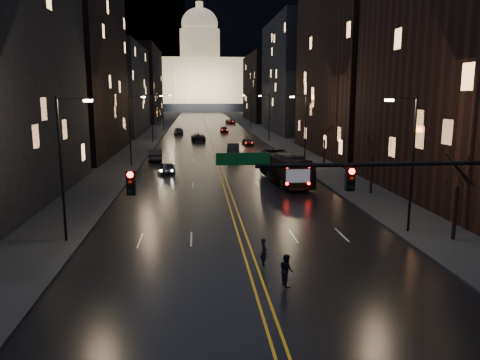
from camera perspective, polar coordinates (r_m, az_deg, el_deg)
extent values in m
plane|color=black|center=(20.96, 3.17, -15.28)|extent=(900.00, 900.00, 0.00)
cube|color=black|center=(148.97, -4.27, 6.94)|extent=(20.00, 320.00, 0.02)
cube|color=black|center=(149.35, -9.69, 6.86)|extent=(8.00, 320.00, 0.16)
cube|color=black|center=(149.89, 1.13, 7.01)|extent=(8.00, 320.00, 0.16)
cube|color=orange|center=(148.97, -4.27, 6.95)|extent=(0.62, 320.00, 0.01)
cube|color=black|center=(75.05, -19.90, 13.61)|extent=(12.00, 30.00, 28.00)
cube|color=black|center=(112.14, -14.92, 10.58)|extent=(12.00, 34.00, 20.00)
cube|color=black|center=(159.72, -12.11, 11.28)|extent=(12.00, 40.00, 24.00)
cube|color=black|center=(45.53, 27.03, 13.01)|extent=(12.00, 26.00, 24.00)
cube|color=black|center=(73.36, 14.40, 17.91)|extent=(12.00, 30.00, 38.00)
cube|color=black|center=(113.27, 6.98, 12.36)|extent=(12.00, 34.00, 26.00)
cube|color=black|center=(160.46, 3.27, 11.13)|extent=(12.00, 40.00, 22.00)
cube|color=black|center=(404.84, 0.82, 18.40)|extent=(520.00, 60.00, 130.00)
cube|color=black|center=(268.77, -4.80, 8.92)|extent=(90.00, 50.00, 4.00)
cube|color=#EFCA8A|center=(268.77, -4.84, 11.90)|extent=(80.00, 36.00, 24.00)
cylinder|color=beige|center=(270.02, -4.91, 16.15)|extent=(22.00, 22.00, 16.00)
ellipsoid|color=beige|center=(271.34, -4.95, 18.46)|extent=(20.00, 20.00, 17.00)
cylinder|color=#EFCA8A|center=(272.65, -4.98, 20.23)|extent=(4.00, 4.00, 6.00)
cylinder|color=black|center=(20.66, 18.62, 1.85)|extent=(12.00, 0.18, 0.18)
cube|color=black|center=(19.17, -13.15, -0.32)|extent=(0.35, 0.30, 1.00)
cube|color=black|center=(20.03, 13.28, 0.13)|extent=(0.35, 0.30, 1.00)
sphere|color=#FF0705|center=(18.93, -13.26, 0.62)|extent=(0.24, 0.24, 0.24)
sphere|color=#FF0705|center=(19.80, 13.49, 1.03)|extent=(0.24, 0.24, 0.24)
cube|color=#053F14|center=(18.93, 0.37, 2.58)|extent=(2.20, 0.06, 0.50)
cylinder|color=black|center=(32.17, 20.26, 1.60)|extent=(0.16, 0.16, 9.00)
cylinder|color=black|center=(31.46, 19.26, 9.35)|extent=(1.80, 0.10, 0.10)
cube|color=#FFCC99|center=(31.10, 17.72, 9.25)|extent=(0.50, 0.25, 0.15)
cylinder|color=black|center=(30.14, -20.93, 1.00)|extent=(0.16, 0.16, 9.00)
cylinder|color=black|center=(29.56, -19.78, 9.28)|extent=(1.80, 0.10, 0.10)
cube|color=#FFCC99|center=(29.35, -18.04, 9.19)|extent=(0.50, 0.25, 0.15)
cylinder|color=black|center=(60.45, 7.97, 6.00)|extent=(0.16, 0.16, 9.00)
cylinder|color=black|center=(60.08, 7.23, 10.10)|extent=(1.80, 0.10, 0.10)
cube|color=#FFCC99|center=(59.89, 6.37, 10.02)|extent=(0.50, 0.25, 0.15)
cylinder|color=black|center=(59.40, -13.27, 5.75)|extent=(0.16, 0.16, 9.00)
cylinder|color=black|center=(59.11, -12.57, 9.93)|extent=(1.80, 0.10, 0.10)
cube|color=#FFCC99|center=(59.00, -11.69, 9.87)|extent=(0.50, 0.25, 0.15)
cylinder|color=black|center=(89.86, 3.57, 7.51)|extent=(0.16, 0.16, 9.00)
cylinder|color=black|center=(89.61, 3.02, 10.26)|extent=(1.80, 0.10, 0.10)
cube|color=#FFCC99|center=(89.48, 2.44, 10.20)|extent=(0.50, 0.25, 0.15)
cylinder|color=black|center=(89.15, -10.67, 7.33)|extent=(0.16, 0.16, 9.00)
cylinder|color=black|center=(88.96, -10.17, 10.11)|extent=(1.80, 0.10, 0.10)
cube|color=#FFCC99|center=(88.89, -9.58, 10.07)|extent=(0.50, 0.25, 0.15)
cylinder|color=black|center=(119.56, 1.33, 8.26)|extent=(0.16, 0.16, 9.00)
cylinder|color=black|center=(119.37, 0.90, 10.32)|extent=(1.80, 0.10, 0.10)
cube|color=#FFCC99|center=(119.27, 0.46, 10.27)|extent=(0.50, 0.25, 0.15)
cylinder|color=black|center=(119.03, -9.36, 8.11)|extent=(0.16, 0.16, 9.00)
cylinder|color=black|center=(118.88, -8.98, 10.20)|extent=(1.80, 0.10, 0.10)
cube|color=#FFCC99|center=(118.83, -8.54, 10.16)|extent=(0.50, 0.25, 0.15)
cylinder|color=black|center=(31.88, 24.74, -3.84)|extent=(0.24, 0.24, 3.50)
cylinder|color=black|center=(44.26, 15.74, 0.52)|extent=(0.24, 0.24, 3.50)
cylinder|color=black|center=(59.30, 10.23, 3.18)|extent=(0.24, 0.24, 3.50)
imported|color=black|center=(48.32, 5.56, 1.43)|extent=(3.81, 11.35, 3.10)
imported|color=black|center=(54.65, -8.82, 1.51)|extent=(2.07, 4.30, 1.41)
imported|color=black|center=(65.27, -10.27, 3.03)|extent=(2.17, 5.23, 1.68)
imported|color=black|center=(92.27, -5.12, 5.24)|extent=(2.92, 5.62, 1.51)
imported|color=black|center=(107.74, -7.50, 5.94)|extent=(2.18, 5.26, 1.52)
imported|color=black|center=(70.85, -0.83, 3.78)|extent=(2.25, 5.26, 1.69)
imported|color=black|center=(83.24, 0.96, 4.65)|extent=(2.08, 4.10, 1.34)
imported|color=black|center=(112.29, -1.94, 6.15)|extent=(1.91, 4.56, 1.32)
imported|color=black|center=(144.76, -1.15, 7.15)|extent=(3.02, 5.43, 1.44)
imported|color=black|center=(25.33, 2.91, -8.76)|extent=(0.44, 0.60, 1.52)
imported|color=black|center=(22.90, 5.69, -10.85)|extent=(0.59, 0.85, 1.59)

